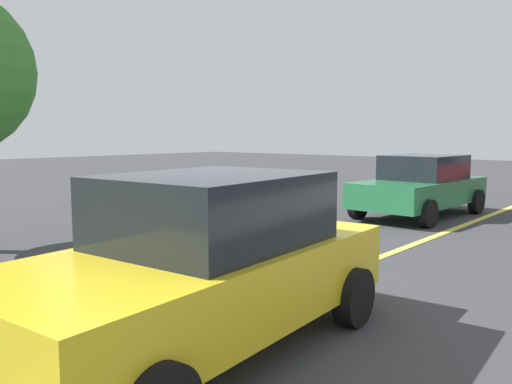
{
  "coord_description": "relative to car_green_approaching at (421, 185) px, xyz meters",
  "views": [
    {
      "loc": [
        -4.01,
        -4.01,
        2.08
      ],
      "look_at": [
        2.24,
        1.33,
        1.16
      ],
      "focal_mm": 36.61,
      "sensor_mm": 36.0,
      "label": 1
    }
  ],
  "objects": [
    {
      "name": "lane_marking_centre",
      "position": [
        -5.72,
        -1.35,
        -0.78
      ],
      "size": [
        28.0,
        0.16,
        0.01
      ],
      "primitive_type": "cube",
      "color": "#E0D14C"
    },
    {
      "name": "car_green_approaching",
      "position": [
        0.0,
        0.0,
        0.0
      ],
      "size": [
        4.28,
        2.19,
        1.55
      ],
      "color": "#236B3D",
      "rests_on": "ground_plane"
    },
    {
      "name": "car_yellow_mid_road",
      "position": [
        -9.31,
        -1.77,
        0.06
      ],
      "size": [
        4.39,
        2.37,
        1.69
      ],
      "color": "gold",
      "rests_on": "ground_plane"
    },
    {
      "name": "ground_plane",
      "position": [
        -8.72,
        -1.35,
        -0.78
      ],
      "size": [
        80.0,
        80.0,
        0.0
      ],
      "primitive_type": "plane",
      "color": "#38383A"
    }
  ]
}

